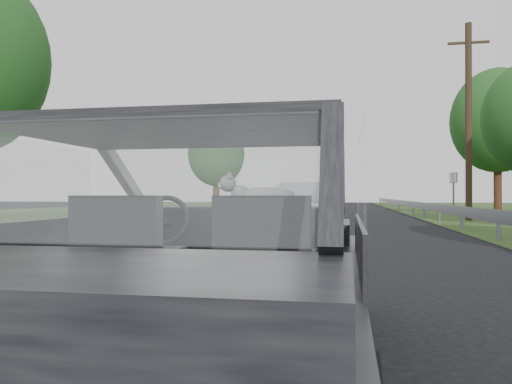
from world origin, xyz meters
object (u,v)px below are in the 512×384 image
at_px(subject_car, 208,256).
at_px(cat, 264,196).
at_px(utility_pole, 469,122).
at_px(highway_sign, 453,194).
at_px(other_car, 299,201).

height_order(subject_car, cat, subject_car).
bearing_deg(utility_pole, cat, -106.58).
bearing_deg(highway_sign, other_car, -154.83).
bearing_deg(other_car, subject_car, -77.75).
bearing_deg(subject_car, utility_pole, 73.23).
bearing_deg(highway_sign, utility_pole, -107.91).
relative_size(cat, highway_sign, 0.25).
xyz_separation_m(cat, highway_sign, (6.12, 24.56, 0.06)).
bearing_deg(subject_car, cat, 67.20).
height_order(subject_car, other_car, other_car).
height_order(subject_car, highway_sign, highway_sign).
distance_m(subject_car, cat, 0.73).
bearing_deg(utility_pole, highway_sign, 84.85).
relative_size(other_car, highway_sign, 2.22).
distance_m(subject_car, other_car, 19.20).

